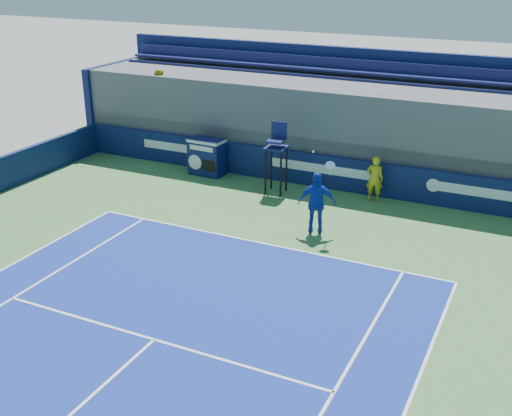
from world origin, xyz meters
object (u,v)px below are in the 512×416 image
at_px(ball_person, 375,179).
at_px(match_clock, 207,156).
at_px(tennis_player, 317,203).
at_px(umpire_chair, 277,150).

xyz_separation_m(ball_person, match_clock, (-6.41, -0.06, -0.05)).
xyz_separation_m(match_clock, tennis_player, (5.60, -3.23, 0.22)).
bearing_deg(tennis_player, ball_person, 76.09).
height_order(ball_person, tennis_player, tennis_player).
relative_size(umpire_chair, tennis_player, 0.96).
xyz_separation_m(umpire_chair, tennis_player, (2.48, -2.63, -0.57)).
relative_size(match_clock, tennis_player, 0.54).
height_order(ball_person, match_clock, ball_person).
relative_size(match_clock, umpire_chair, 0.56).
xyz_separation_m(ball_person, umpire_chair, (-3.30, -0.66, 0.74)).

